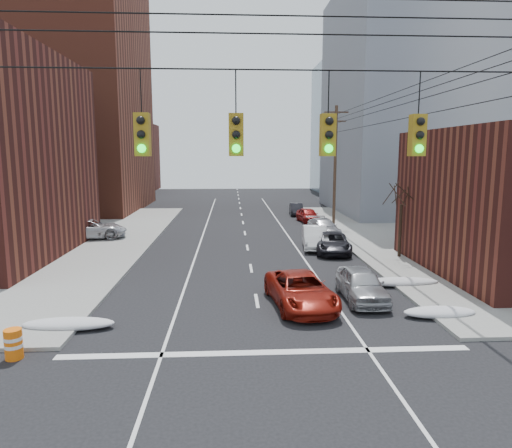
{
  "coord_description": "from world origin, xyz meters",
  "views": [
    {
      "loc": [
        -1.13,
        -8.03,
        6.66
      ],
      "look_at": [
        0.16,
        15.63,
        3.0
      ],
      "focal_mm": 32.0,
      "sensor_mm": 36.0,
      "label": 1
    }
  ],
  "objects": [
    {
      "name": "building_brick_tall",
      "position": [
        -24.0,
        48.0,
        15.0
      ],
      "size": [
        24.0,
        20.0,
        30.0
      ],
      "primitive_type": "cube",
      "color": "brown",
      "rests_on": "ground"
    },
    {
      "name": "building_brick_far",
      "position": [
        -26.0,
        74.0,
        6.0
      ],
      "size": [
        22.0,
        18.0,
        12.0
      ],
      "primitive_type": "cube",
      "color": "#511D18",
      "rests_on": "ground"
    },
    {
      "name": "building_office",
      "position": [
        22.0,
        44.0,
        12.5
      ],
      "size": [
        22.0,
        20.0,
        25.0
      ],
      "primitive_type": "cube",
      "color": "gray",
      "rests_on": "ground"
    },
    {
      "name": "building_glass",
      "position": [
        24.0,
        70.0,
        11.0
      ],
      "size": [
        20.0,
        18.0,
        22.0
      ],
      "primitive_type": "cube",
      "color": "gray",
      "rests_on": "ground"
    },
    {
      "name": "utility_pole_far",
      "position": [
        8.5,
        34.0,
        5.78
      ],
      "size": [
        2.2,
        0.28,
        11.0
      ],
      "color": "#473323",
      "rests_on": "ground"
    },
    {
      "name": "traffic_signals",
      "position": [
        0.1,
        2.97,
        7.17
      ],
      "size": [
        17.0,
        0.42,
        2.02
      ],
      "color": "black",
      "rests_on": "ground"
    },
    {
      "name": "bare_tree",
      "position": [
        9.59,
        20.0,
        2.32
      ],
      "size": [
        2.09,
        2.2,
        4.93
      ],
      "color": "black",
      "rests_on": "ground"
    },
    {
      "name": "snow_nw",
      "position": [
        -7.4,
        9.0,
        0.21
      ],
      "size": [
        3.5,
        1.08,
        0.42
      ],
      "primitive_type": "ellipsoid",
      "color": "silver",
      "rests_on": "ground"
    },
    {
      "name": "snow_ne",
      "position": [
        7.4,
        9.5,
        0.21
      ],
      "size": [
        3.0,
        1.08,
        0.42
      ],
      "primitive_type": "ellipsoid",
      "color": "silver",
      "rests_on": "ground"
    },
    {
      "name": "snow_east_far",
      "position": [
        7.4,
        14.0,
        0.21
      ],
      "size": [
        4.0,
        1.08,
        0.42
      ],
      "primitive_type": "ellipsoid",
      "color": "silver",
      "rests_on": "ground"
    },
    {
      "name": "red_pickup",
      "position": [
        1.89,
        11.18,
        0.73
      ],
      "size": [
        3.02,
        5.48,
        1.45
      ],
      "primitive_type": "imported",
      "rotation": [
        0.0,
        0.0,
        0.12
      ],
      "color": "maroon",
      "rests_on": "ground"
    },
    {
      "name": "parked_car_a",
      "position": [
        4.8,
        11.88,
        0.75
      ],
      "size": [
        1.8,
        4.41,
        1.5
      ],
      "primitive_type": "imported",
      "rotation": [
        0.0,
        0.0,
        -0.01
      ],
      "color": "#9E9FA2",
      "rests_on": "ground"
    },
    {
      "name": "parked_car_b",
      "position": [
        4.8,
        23.58,
        0.77
      ],
      "size": [
        2.15,
        4.84,
        1.54
      ],
      "primitive_type": "imported",
      "rotation": [
        0.0,
        0.0,
        -0.11
      ],
      "color": "silver",
      "rests_on": "ground"
    },
    {
      "name": "parked_car_c",
      "position": [
        5.71,
        22.04,
        0.68
      ],
      "size": [
        2.83,
        5.12,
        1.36
      ],
      "primitive_type": "imported",
      "rotation": [
        0.0,
        0.0,
        -0.12
      ],
      "color": "black",
      "rests_on": "ground"
    },
    {
      "name": "parked_car_d",
      "position": [
        6.4,
        28.5,
        0.69
      ],
      "size": [
        2.44,
        4.95,
        1.38
      ],
      "primitive_type": "imported",
      "rotation": [
        0.0,
        0.0,
        0.11
      ],
      "color": "#A1A1A6",
      "rests_on": "ground"
    },
    {
      "name": "parked_car_e",
      "position": [
        6.4,
        35.95,
        0.7
      ],
      "size": [
        2.11,
        4.24,
        1.39
      ],
      "primitive_type": "imported",
      "rotation": [
        0.0,
        0.0,
        0.12
      ],
      "color": "maroon",
      "rests_on": "ground"
    },
    {
      "name": "parked_car_f",
      "position": [
        6.0,
        41.35,
        0.64
      ],
      "size": [
        1.58,
        3.95,
        1.28
      ],
      "primitive_type": "imported",
      "rotation": [
        0.0,
        0.0,
        -0.06
      ],
      "color": "black",
      "rests_on": "ground"
    },
    {
      "name": "lot_car_a",
      "position": [
        -14.67,
        20.73,
        0.83
      ],
      "size": [
        4.38,
        2.84,
        1.36
      ],
      "primitive_type": "imported",
      "rotation": [
        0.0,
        0.0,
        1.2
      ],
      "color": "silver",
      "rests_on": "sidewalk_nw"
    },
    {
      "name": "lot_car_b",
      "position": [
        -12.08,
        27.38,
        0.91
      ],
      "size": [
        5.93,
        3.75,
        1.53
      ],
      "primitive_type": "imported",
      "rotation": [
        0.0,
        0.0,
        1.81
      ],
      "color": "silver",
      "rests_on": "sidewalk_nw"
    },
    {
      "name": "construction_barrel",
      "position": [
        -8.28,
        6.5,
        0.52
      ],
      "size": [
        0.7,
        0.7,
        1.0
      ],
      "rotation": [
        0.0,
        0.0,
        -0.26
      ],
      "color": "orange",
      "rests_on": "ground"
    }
  ]
}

